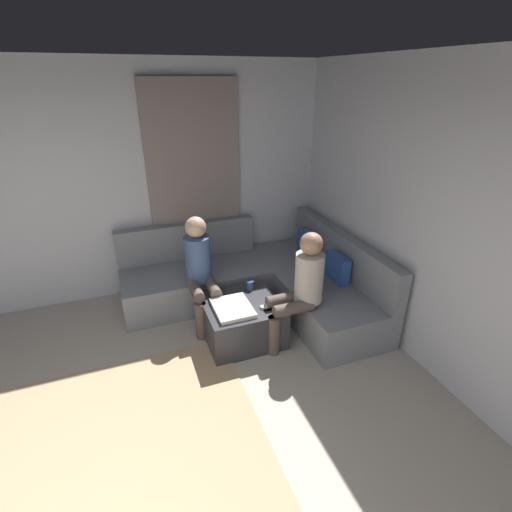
% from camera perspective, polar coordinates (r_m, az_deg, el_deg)
% --- Properties ---
extents(wall_back, '(6.00, 0.12, 2.70)m').
position_cam_1_polar(wall_back, '(3.20, 34.21, -0.15)').
color(wall_back, silver).
rests_on(wall_back, ground_plane).
extents(wall_left, '(0.12, 6.00, 2.70)m').
position_cam_1_polar(wall_left, '(4.70, -25.34, 8.96)').
color(wall_left, silver).
rests_on(wall_left, ground_plane).
extents(curtain_panel, '(0.06, 1.10, 2.50)m').
position_cam_1_polar(curtain_panel, '(4.69, -9.14, 9.80)').
color(curtain_panel, gray).
rests_on(curtain_panel, ground_plane).
extents(area_rug, '(2.60, 2.20, 0.01)m').
position_cam_1_polar(area_rug, '(3.09, -20.41, -30.56)').
color(area_rug, tan).
rests_on(area_rug, ground_plane).
extents(sectional_couch, '(2.10, 2.55, 0.87)m').
position_cam_1_polar(sectional_couch, '(4.54, 0.93, -3.72)').
color(sectional_couch, gray).
rests_on(sectional_couch, ground_plane).
extents(ottoman, '(0.76, 0.76, 0.42)m').
position_cam_1_polar(ottoman, '(3.98, -2.24, -9.55)').
color(ottoman, '#333338').
rests_on(ottoman, ground_plane).
extents(folded_blanket, '(0.44, 0.36, 0.04)m').
position_cam_1_polar(folded_blanket, '(3.75, -3.56, -7.86)').
color(folded_blanket, white).
rests_on(folded_blanket, ottoman).
extents(coffee_mug, '(0.08, 0.08, 0.10)m').
position_cam_1_polar(coffee_mug, '(4.07, -0.88, -4.40)').
color(coffee_mug, '#334C72').
rests_on(coffee_mug, ottoman).
extents(game_remote, '(0.05, 0.15, 0.02)m').
position_cam_1_polar(game_remote, '(3.78, 1.77, -7.60)').
color(game_remote, white).
rests_on(game_remote, ottoman).
extents(person_on_couch_back, '(0.30, 0.60, 1.20)m').
position_cam_1_polar(person_on_couch_back, '(3.70, 6.63, -4.51)').
color(person_on_couch_back, brown).
rests_on(person_on_couch_back, ground_plane).
extents(person_on_couch_side, '(0.60, 0.30, 1.20)m').
position_cam_1_polar(person_on_couch_side, '(4.04, -8.43, -1.85)').
color(person_on_couch_side, brown).
rests_on(person_on_couch_side, ground_plane).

